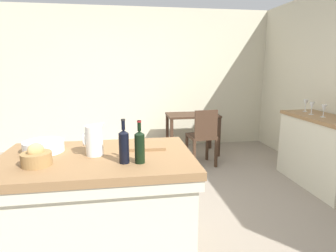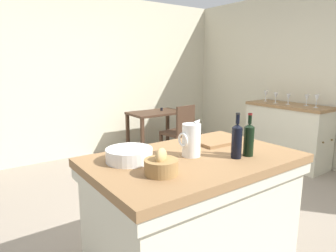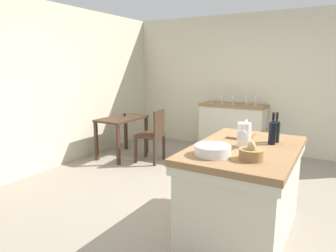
{
  "view_description": "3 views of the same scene",
  "coord_description": "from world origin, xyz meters",
  "px_view_note": "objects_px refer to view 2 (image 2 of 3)",
  "views": [
    {
      "loc": [
        -0.25,
        -2.79,
        1.55
      ],
      "look_at": [
        0.26,
        0.41,
        0.85
      ],
      "focal_mm": 29.81,
      "sensor_mm": 36.0,
      "label": 1
    },
    {
      "loc": [
        -1.8,
        -2.23,
        1.52
      ],
      "look_at": [
        0.23,
        0.6,
        0.79
      ],
      "focal_mm": 31.96,
      "sensor_mm": 36.0,
      "label": 2
    },
    {
      "loc": [
        -3.26,
        -1.44,
        1.64
      ],
      "look_at": [
        0.07,
        0.48,
        0.87
      ],
      "focal_mm": 32.22,
      "sensor_mm": 36.0,
      "label": 3
    }
  ],
  "objects_px": {
    "side_cabinet": "(287,134)",
    "wine_glass_far_left": "(317,99)",
    "wine_glass_middle": "(289,97)",
    "wine_bottle_dark": "(249,139)",
    "pitcher": "(191,140)",
    "wine_glass_left": "(307,98)",
    "wine_glass_right": "(276,96)",
    "bread_basket": "(161,165)",
    "wooden_chair": "(180,132)",
    "wash_bowl": "(129,155)",
    "wine_glass_far_right": "(266,94)",
    "writing_desk": "(156,118)",
    "island_table": "(193,209)",
    "wine_bottle_amber": "(237,140)",
    "cutting_board": "(217,142)"
  },
  "relations": [
    {
      "from": "side_cabinet",
      "to": "wooden_chair",
      "type": "height_order",
      "value": "side_cabinet"
    },
    {
      "from": "wine_bottle_dark",
      "to": "wine_glass_left",
      "type": "xyz_separation_m",
      "value": [
        2.47,
        0.99,
        0.03
      ]
    },
    {
      "from": "wine_glass_middle",
      "to": "writing_desk",
      "type": "bearing_deg",
      "value": 128.21
    },
    {
      "from": "pitcher",
      "to": "wine_glass_left",
      "type": "bearing_deg",
      "value": 15.13
    },
    {
      "from": "wine_glass_left",
      "to": "side_cabinet",
      "type": "bearing_deg",
      "value": 102.5
    },
    {
      "from": "writing_desk",
      "to": "wine_glass_right",
      "type": "xyz_separation_m",
      "value": [
        1.26,
        -1.43,
        0.43
      ]
    },
    {
      "from": "pitcher",
      "to": "wine_bottle_amber",
      "type": "relative_size",
      "value": 0.86
    },
    {
      "from": "wash_bowl",
      "to": "bread_basket",
      "type": "xyz_separation_m",
      "value": [
        0.04,
        -0.32,
        0.01
      ]
    },
    {
      "from": "wooden_chair",
      "to": "wine_glass_far_right",
      "type": "xyz_separation_m",
      "value": [
        1.33,
        -0.53,
        0.54
      ]
    },
    {
      "from": "pitcher",
      "to": "wine_glass_right",
      "type": "bearing_deg",
      "value": 23.91
    },
    {
      "from": "side_cabinet",
      "to": "wooden_chair",
      "type": "relative_size",
      "value": 1.36
    },
    {
      "from": "island_table",
      "to": "wine_bottle_dark",
      "type": "bearing_deg",
      "value": -33.61
    },
    {
      "from": "bread_basket",
      "to": "wine_glass_far_right",
      "type": "xyz_separation_m",
      "value": [
        3.14,
        1.6,
        0.1
      ]
    },
    {
      "from": "wine_glass_far_right",
      "to": "wine_glass_middle",
      "type": "bearing_deg",
      "value": -97.35
    },
    {
      "from": "writing_desk",
      "to": "wine_glass_far_right",
      "type": "xyz_separation_m",
      "value": [
        1.34,
        -1.19,
        0.43
      ]
    },
    {
      "from": "island_table",
      "to": "wine_glass_right",
      "type": "bearing_deg",
      "value": 24.34
    },
    {
      "from": "wine_glass_left",
      "to": "wash_bowl",
      "type": "bearing_deg",
      "value": -169.31
    },
    {
      "from": "island_table",
      "to": "wine_glass_far_right",
      "type": "relative_size",
      "value": 8.82
    },
    {
      "from": "wine_glass_left",
      "to": "wine_glass_right",
      "type": "relative_size",
      "value": 0.97
    },
    {
      "from": "island_table",
      "to": "wine_glass_left",
      "type": "xyz_separation_m",
      "value": [
        2.79,
        0.78,
        0.56
      ]
    },
    {
      "from": "wine_bottle_amber",
      "to": "wine_glass_left",
      "type": "relative_size",
      "value": 1.99
    },
    {
      "from": "wine_glass_middle",
      "to": "wine_glass_right",
      "type": "relative_size",
      "value": 0.96
    },
    {
      "from": "writing_desk",
      "to": "bread_basket",
      "type": "bearing_deg",
      "value": -122.85
    },
    {
      "from": "writing_desk",
      "to": "wooden_chair",
      "type": "relative_size",
      "value": 0.99
    },
    {
      "from": "wine_glass_right",
      "to": "wine_glass_far_left",
      "type": "bearing_deg",
      "value": -87.31
    },
    {
      "from": "wooden_chair",
      "to": "wine_glass_right",
      "type": "height_order",
      "value": "wine_glass_right"
    },
    {
      "from": "wash_bowl",
      "to": "wine_glass_middle",
      "type": "bearing_deg",
      "value": 15.04
    },
    {
      "from": "bread_basket",
      "to": "wine_bottle_dark",
      "type": "bearing_deg",
      "value": -4.85
    },
    {
      "from": "writing_desk",
      "to": "bread_basket",
      "type": "xyz_separation_m",
      "value": [
        -1.8,
        -2.79,
        0.33
      ]
    },
    {
      "from": "wine_glass_left",
      "to": "wine_glass_far_left",
      "type": "bearing_deg",
      "value": -113.23
    },
    {
      "from": "writing_desk",
      "to": "wine_glass_right",
      "type": "distance_m",
      "value": 1.95
    },
    {
      "from": "side_cabinet",
      "to": "wine_glass_far_left",
      "type": "height_order",
      "value": "wine_glass_far_left"
    },
    {
      "from": "wooden_chair",
      "to": "wash_bowl",
      "type": "distance_m",
      "value": 2.62
    },
    {
      "from": "wine_bottle_dark",
      "to": "wine_glass_middle",
      "type": "distance_m",
      "value": 2.67
    },
    {
      "from": "wine_bottle_dark",
      "to": "wine_glass_far_left",
      "type": "bearing_deg",
      "value": 18.58
    },
    {
      "from": "wine_glass_middle",
      "to": "wine_bottle_dark",
      "type": "bearing_deg",
      "value": -152.8
    },
    {
      "from": "island_table",
      "to": "wine_bottle_amber",
      "type": "relative_size",
      "value": 4.65
    },
    {
      "from": "wine_glass_middle",
      "to": "wine_glass_right",
      "type": "height_order",
      "value": "wine_glass_right"
    },
    {
      "from": "pitcher",
      "to": "wine_bottle_dark",
      "type": "height_order",
      "value": "wine_bottle_dark"
    },
    {
      "from": "side_cabinet",
      "to": "wine_glass_left",
      "type": "distance_m",
      "value": 0.62
    },
    {
      "from": "wine_bottle_amber",
      "to": "side_cabinet",
      "type": "bearing_deg",
      "value": 25.56
    },
    {
      "from": "wine_glass_far_left",
      "to": "pitcher",
      "type": "bearing_deg",
      "value": -168.15
    },
    {
      "from": "wine_glass_left",
      "to": "writing_desk",
      "type": "bearing_deg",
      "value": 126.37
    },
    {
      "from": "wine_glass_middle",
      "to": "wine_glass_far_right",
      "type": "xyz_separation_m",
      "value": [
        0.06,
        0.44,
        0.01
      ]
    },
    {
      "from": "wine_glass_far_left",
      "to": "wine_glass_left",
      "type": "relative_size",
      "value": 1.13
    },
    {
      "from": "cutting_board",
      "to": "wine_glass_left",
      "type": "relative_size",
      "value": 2.12
    },
    {
      "from": "pitcher",
      "to": "wooden_chair",
      "type": "bearing_deg",
      "value": 53.82
    },
    {
      "from": "wine_bottle_amber",
      "to": "pitcher",
      "type": "bearing_deg",
      "value": 136.06
    },
    {
      "from": "island_table",
      "to": "wine_glass_far_right",
      "type": "height_order",
      "value": "wine_glass_far_right"
    },
    {
      "from": "bread_basket",
      "to": "wine_glass_far_left",
      "type": "distance_m",
      "value": 3.18
    }
  ]
}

